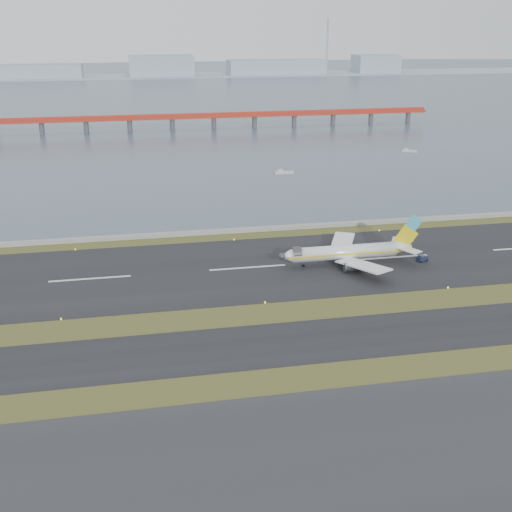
# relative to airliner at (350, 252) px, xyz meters

# --- Properties ---
(ground) EXTENTS (1000.00, 1000.00, 0.00)m
(ground) POSITION_rel_airliner_xyz_m (-26.90, -27.64, -3.46)
(ground) COLOR #334217
(ground) RESTS_ON ground
(apron_strip) EXTENTS (1000.00, 50.00, 0.10)m
(apron_strip) POSITION_rel_airliner_xyz_m (-26.90, -82.64, -3.41)
(apron_strip) COLOR #2A2A2D
(apron_strip) RESTS_ON ground
(taxiway_strip) EXTENTS (1000.00, 18.00, 0.10)m
(taxiway_strip) POSITION_rel_airliner_xyz_m (-26.90, -39.64, -3.41)
(taxiway_strip) COLOR black
(taxiway_strip) RESTS_ON ground
(runway_strip) EXTENTS (1000.00, 45.00, 0.10)m
(runway_strip) POSITION_rel_airliner_xyz_m (-26.90, 2.36, -3.41)
(runway_strip) COLOR black
(runway_strip) RESTS_ON ground
(seawall) EXTENTS (1000.00, 2.50, 1.00)m
(seawall) POSITION_rel_airliner_xyz_m (-26.90, 32.36, -2.96)
(seawall) COLOR gray
(seawall) RESTS_ON ground
(bay_water) EXTENTS (1400.00, 800.00, 1.30)m
(bay_water) POSITION_rel_airliner_xyz_m (-26.90, 432.36, -3.46)
(bay_water) COLOR #465364
(bay_water) RESTS_ON ground
(red_pier) EXTENTS (260.00, 5.00, 10.20)m
(red_pier) POSITION_rel_airliner_xyz_m (-6.90, 222.36, 3.82)
(red_pier) COLOR #AC2E1D
(red_pier) RESTS_ON ground
(far_shoreline) EXTENTS (1400.00, 80.00, 60.50)m
(far_shoreline) POSITION_rel_airliner_xyz_m (-13.28, 592.36, 2.61)
(far_shoreline) COLOR #9BABB7
(far_shoreline) RESTS_ON ground
(airliner) EXTENTS (38.52, 32.89, 12.80)m
(airliner) POSITION_rel_airliner_xyz_m (0.00, 0.00, 0.00)
(airliner) COLOR white
(airliner) RESTS_ON ground
(pushback_tug) EXTENTS (3.25, 2.50, 1.84)m
(pushback_tug) POSITION_rel_airliner_xyz_m (19.72, -1.86, -2.56)
(pushback_tug) COLOR #161E3D
(pushback_tug) RESTS_ON ground
(workboat_near) EXTENTS (8.05, 3.18, 1.91)m
(workboat_near) POSITION_rel_airliner_xyz_m (6.95, 105.11, -2.85)
(workboat_near) COLOR silver
(workboat_near) RESTS_ON ground
(workboat_far) EXTENTS (7.42, 4.62, 1.72)m
(workboat_far) POSITION_rel_airliner_xyz_m (77.33, 138.34, -2.91)
(workboat_far) COLOR silver
(workboat_far) RESTS_ON ground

